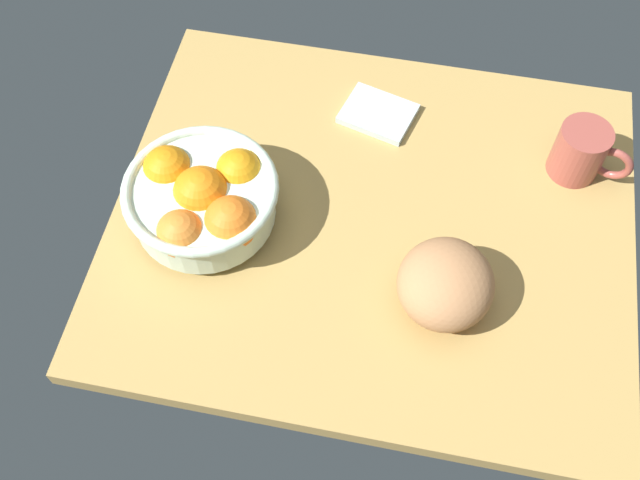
# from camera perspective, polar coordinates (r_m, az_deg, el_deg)

# --- Properties ---
(ground_plane) EXTENTS (0.78, 0.66, 0.03)m
(ground_plane) POSITION_cam_1_polar(r_m,az_deg,el_deg) (1.14, 4.01, 1.31)
(ground_plane) COLOR tan
(fruit_bowl) EXTENTS (0.23, 0.23, 0.11)m
(fruit_bowl) POSITION_cam_1_polar(r_m,az_deg,el_deg) (1.08, -8.97, 3.15)
(fruit_bowl) COLOR silver
(fruit_bowl) RESTS_ON ground
(bread_loaf) EXTENTS (0.14, 0.15, 0.10)m
(bread_loaf) POSITION_cam_1_polar(r_m,az_deg,el_deg) (1.02, 9.62, -3.35)
(bread_loaf) COLOR #B37C4F
(bread_loaf) RESTS_ON ground
(napkin_folded) EXTENTS (0.13, 0.11, 0.01)m
(napkin_folded) POSITION_cam_1_polar(r_m,az_deg,el_deg) (1.24, 4.48, 9.66)
(napkin_folded) COLOR #B1C2C7
(napkin_folded) RESTS_ON ground
(mug) EXTENTS (0.12, 0.08, 0.09)m
(mug) POSITION_cam_1_polar(r_m,az_deg,el_deg) (1.20, 19.47, 6.38)
(mug) COLOR #A04A3F
(mug) RESTS_ON ground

